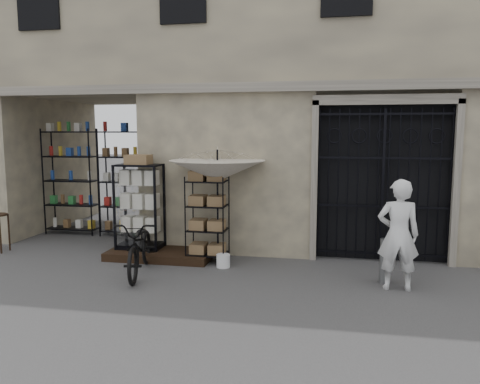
% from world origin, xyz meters
% --- Properties ---
extents(ground, '(80.00, 80.00, 0.00)m').
position_xyz_m(ground, '(0.00, 0.00, 0.00)').
color(ground, black).
rests_on(ground, ground).
extents(main_building, '(14.00, 4.00, 9.00)m').
position_xyz_m(main_building, '(0.00, 4.00, 4.50)').
color(main_building, tan).
rests_on(main_building, ground).
extents(shop_recess, '(3.00, 1.70, 3.00)m').
position_xyz_m(shop_recess, '(-4.50, 2.80, 1.50)').
color(shop_recess, black).
rests_on(shop_recess, ground).
extents(shop_shelving, '(2.70, 0.50, 2.50)m').
position_xyz_m(shop_shelving, '(-4.55, 3.30, 1.25)').
color(shop_shelving, black).
rests_on(shop_shelving, ground).
extents(iron_gate, '(2.50, 0.21, 3.00)m').
position_xyz_m(iron_gate, '(1.75, 2.28, 1.50)').
color(iron_gate, black).
rests_on(iron_gate, ground).
extents(step_platform, '(2.00, 0.90, 0.15)m').
position_xyz_m(step_platform, '(-2.40, 1.55, 0.07)').
color(step_platform, black).
rests_on(step_platform, ground).
extents(display_cabinet, '(0.88, 0.61, 1.79)m').
position_xyz_m(display_cabinet, '(-2.85, 1.68, 0.89)').
color(display_cabinet, black).
rests_on(display_cabinet, step_platform).
extents(wire_rack, '(0.83, 0.71, 1.62)m').
position_xyz_m(wire_rack, '(-1.44, 1.50, 0.79)').
color(wire_rack, black).
rests_on(wire_rack, ground).
extents(market_umbrella, '(1.74, 1.77, 2.53)m').
position_xyz_m(market_umbrella, '(-1.26, 1.57, 1.82)').
color(market_umbrella, black).
rests_on(market_umbrella, ground).
extents(white_bucket, '(0.27, 0.27, 0.24)m').
position_xyz_m(white_bucket, '(-1.07, 1.19, 0.12)').
color(white_bucket, silver).
rests_on(white_bucket, ground).
extents(bicycle, '(0.83, 1.08, 1.84)m').
position_xyz_m(bicycle, '(-2.37, 0.55, 0.00)').
color(bicycle, black).
rests_on(bicycle, ground).
extents(steel_bollard, '(0.17, 0.17, 0.73)m').
position_xyz_m(steel_bollard, '(1.67, 0.81, 0.37)').
color(steel_bollard, slate).
rests_on(steel_bollard, ground).
extents(shopkeeper, '(0.67, 1.74, 0.41)m').
position_xyz_m(shopkeeper, '(1.83, 0.54, 0.00)').
color(shopkeeper, silver).
rests_on(shopkeeper, ground).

